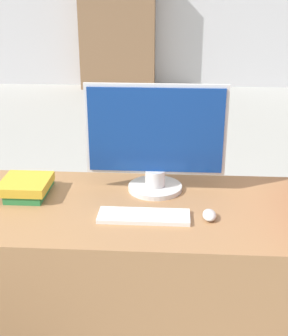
{
  "coord_description": "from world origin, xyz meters",
  "views": [
    {
      "loc": [
        0.14,
        -1.32,
        1.57
      ],
      "look_at": [
        0.03,
        0.3,
        0.92
      ],
      "focal_mm": 50.0,
      "sensor_mm": 36.0,
      "label": 1
    }
  ],
  "objects_px": {
    "monitor": "(156,139)",
    "keyboard": "(144,216)",
    "book_stack": "(27,187)",
    "mouse": "(209,215)"
  },
  "relations": [
    {
      "from": "monitor",
      "to": "keyboard",
      "type": "relative_size",
      "value": 1.68
    },
    {
      "from": "book_stack",
      "to": "keyboard",
      "type": "bearing_deg",
      "value": -19.83
    },
    {
      "from": "mouse",
      "to": "book_stack",
      "type": "relative_size",
      "value": 0.36
    },
    {
      "from": "mouse",
      "to": "monitor",
      "type": "bearing_deg",
      "value": 130.3
    },
    {
      "from": "monitor",
      "to": "mouse",
      "type": "bearing_deg",
      "value": -49.7
    },
    {
      "from": "monitor",
      "to": "keyboard",
      "type": "xyz_separation_m",
      "value": [
        -0.03,
        -0.26,
        -0.22
      ]
    },
    {
      "from": "monitor",
      "to": "keyboard",
      "type": "height_order",
      "value": "monitor"
    },
    {
      "from": "monitor",
      "to": "mouse",
      "type": "height_order",
      "value": "monitor"
    },
    {
      "from": "keyboard",
      "to": "monitor",
      "type": "bearing_deg",
      "value": 83.19
    },
    {
      "from": "monitor",
      "to": "book_stack",
      "type": "distance_m",
      "value": 0.56
    }
  ]
}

